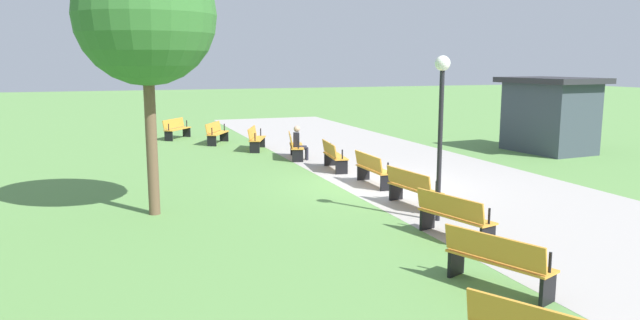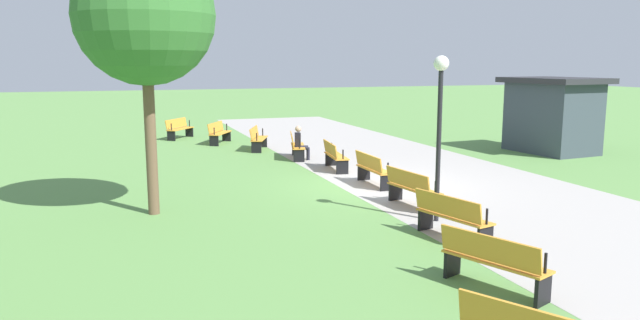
% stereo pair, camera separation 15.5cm
% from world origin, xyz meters
% --- Properties ---
extents(ground_plane, '(120.00, 120.00, 0.00)m').
position_xyz_m(ground_plane, '(0.00, 0.00, 0.00)').
color(ground_plane, '#5B8C47').
extents(path_paving, '(40.39, 6.36, 0.01)m').
position_xyz_m(path_paving, '(0.00, 2.16, 0.00)').
color(path_paving, '#A39E99').
rests_on(path_paving, ground).
extents(bench_0, '(1.62, 1.37, 0.89)m').
position_xyz_m(bench_0, '(-12.08, -4.05, 0.47)').
color(bench_0, orange).
rests_on(bench_0, ground).
extents(bench_1, '(1.68, 1.23, 0.89)m').
position_xyz_m(bench_1, '(-9.91, -2.65, 0.47)').
color(bench_1, orange).
rests_on(bench_1, ground).
extents(bench_2, '(1.72, 1.06, 0.89)m').
position_xyz_m(bench_2, '(-7.58, -1.53, 0.47)').
color(bench_2, orange).
rests_on(bench_2, ground).
extents(bench_3, '(1.73, 0.88, 0.89)m').
position_xyz_m(bench_3, '(-5.12, -0.72, 0.47)').
color(bench_3, orange).
rests_on(bench_3, ground).
extents(bench_4, '(1.71, 0.68, 0.89)m').
position_xyz_m(bench_4, '(-2.58, -0.23, 0.47)').
color(bench_4, orange).
rests_on(bench_4, ground).
extents(bench_5, '(1.66, 0.47, 0.89)m').
position_xyz_m(bench_5, '(0.00, -0.07, 0.47)').
color(bench_5, orange).
rests_on(bench_5, ground).
extents(bench_6, '(1.71, 0.68, 0.89)m').
position_xyz_m(bench_6, '(2.58, -0.23, 0.47)').
color(bench_6, orange).
rests_on(bench_6, ground).
extents(bench_7, '(1.73, 0.88, 0.89)m').
position_xyz_m(bench_7, '(5.12, -0.72, 0.47)').
color(bench_7, orange).
rests_on(bench_7, ground).
extents(bench_8, '(1.72, 1.06, 0.89)m').
position_xyz_m(bench_8, '(7.58, -1.53, 0.47)').
color(bench_8, orange).
rests_on(bench_8, ground).
extents(person_seated, '(0.43, 0.58, 1.20)m').
position_xyz_m(person_seated, '(-4.81, -0.66, 0.64)').
color(person_seated, black).
rests_on(person_seated, ground).
extents(tree_1, '(3.02, 3.02, 5.88)m').
position_xyz_m(tree_1, '(1.20, -6.00, 4.35)').
color(tree_1, brown).
rests_on(tree_1, ground).
extents(lamp_post, '(0.32, 0.32, 3.52)m').
position_xyz_m(lamp_post, '(3.84, -0.30, 2.49)').
color(lamp_post, black).
rests_on(lamp_post, ground).
extents(kiosk, '(3.71, 2.90, 2.81)m').
position_xyz_m(kiosk, '(-3.39, 8.82, 1.44)').
color(kiosk, '#38424C').
rests_on(kiosk, ground).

